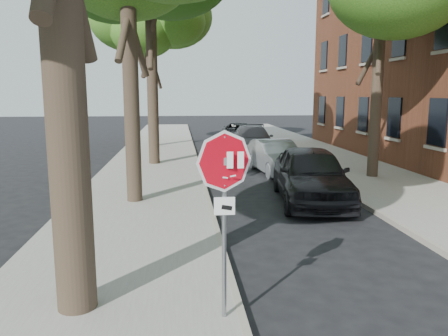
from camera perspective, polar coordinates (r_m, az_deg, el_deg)
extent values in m
plane|color=black|center=(6.60, 6.44, -19.31)|extent=(120.00, 120.00, 0.00)
cube|color=gray|center=(17.95, -9.71, -0.55)|extent=(4.00, 55.00, 0.12)
cube|color=gray|center=(19.34, 16.30, -0.07)|extent=(4.00, 55.00, 0.12)
cube|color=#9E9384|center=(17.93, -3.16, -0.42)|extent=(0.12, 55.00, 0.13)
cube|color=#9E9384|center=(18.66, 10.46, -0.17)|extent=(0.12, 55.00, 0.13)
cylinder|color=gray|center=(5.93, 0.02, -7.70)|extent=(0.06, 0.06, 2.60)
cube|color=#99999E|center=(5.70, 0.05, 0.88)|extent=(0.05, 0.06, 0.10)
cylinder|color=#99999E|center=(5.70, 0.06, 0.87)|extent=(0.76, 0.32, 0.82)
cylinder|color=white|center=(5.69, 0.07, 0.85)|extent=(0.76, 0.32, 0.82)
cylinder|color=red|center=(5.68, 0.08, 0.85)|extent=(0.68, 0.29, 0.74)
cube|color=white|center=(5.65, -2.03, 0.99)|extent=(0.08, 0.00, 0.22)
cube|color=white|center=(5.66, -0.62, 1.02)|extent=(0.08, 0.00, 0.22)
cube|color=white|center=(5.67, 0.79, 1.04)|extent=(0.08, 0.00, 0.22)
cube|color=white|center=(5.69, 2.19, 1.06)|extent=(0.08, 0.00, 0.22)
cube|color=silver|center=(5.69, -1.01, -1.08)|extent=(0.08, 0.00, 0.03)
cube|color=silver|center=(5.70, 0.09, -1.26)|extent=(0.08, 0.00, 0.03)
cube|color=silver|center=(5.71, 1.19, -1.04)|extent=(0.08, 0.00, 0.03)
cube|color=white|center=(5.81, 0.06, -4.99)|extent=(0.28, 0.02, 0.24)
cube|color=black|center=(5.81, 0.37, -5.20)|extent=(0.15, 0.00, 0.08)
cylinder|color=black|center=(12.81, -12.30, 16.96)|extent=(0.44, 0.44, 9.50)
cylinder|color=black|center=(19.76, -9.46, 15.11)|extent=(0.48, 0.48, 10.00)
cylinder|color=black|center=(26.71, -9.18, 12.58)|extent=(0.40, 0.40, 9.00)
ellipsoid|color=#265914|center=(26.96, -9.33, 17.93)|extent=(4.16, 4.16, 3.33)
ellipsoid|color=#265914|center=(26.53, -7.29, 20.19)|extent=(3.40, 3.40, 2.72)
ellipsoid|color=#265914|center=(27.71, -10.84, 16.87)|extent=(3.78, 3.78, 3.02)
cylinder|color=black|center=(17.31, 19.58, 13.83)|extent=(0.40, 0.40, 9.00)
imported|color=black|center=(13.21, 11.29, -0.84)|extent=(2.54, 5.08, 1.66)
imported|color=gray|center=(17.81, 6.74, 1.45)|extent=(1.88, 4.24, 1.35)
imported|color=#424246|center=(23.37, 3.68, 3.64)|extent=(2.53, 5.37, 1.51)
imported|color=black|center=(28.60, 1.91, 4.57)|extent=(2.74, 5.02, 1.33)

